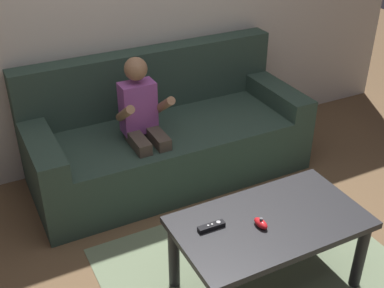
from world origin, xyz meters
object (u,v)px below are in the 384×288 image
(coffee_table, at_px, (269,231))
(nunchuk_red, at_px, (260,223))
(couch, at_px, (166,136))
(person_seated_on_couch, at_px, (144,122))
(game_remote_black_near_edge, at_px, (211,227))

(coffee_table, height_order, nunchuk_red, nunchuk_red)
(couch, distance_m, nunchuk_red, 1.30)
(couch, distance_m, coffee_table, 1.27)
(couch, bearing_deg, coffee_table, -89.58)
(person_seated_on_couch, bearing_deg, nunchuk_red, -81.49)
(couch, xyz_separation_m, game_remote_black_near_edge, (-0.29, -1.19, 0.17))
(coffee_table, relative_size, nunchuk_red, 10.36)
(person_seated_on_couch, xyz_separation_m, coffee_table, (0.24, -1.09, -0.17))
(game_remote_black_near_edge, xyz_separation_m, nunchuk_red, (0.22, -0.09, 0.01))
(coffee_table, relative_size, game_remote_black_near_edge, 6.91)
(couch, xyz_separation_m, coffee_table, (0.01, -1.27, 0.09))
(coffee_table, distance_m, nunchuk_red, 0.12)
(game_remote_black_near_edge, distance_m, nunchuk_red, 0.24)
(person_seated_on_couch, relative_size, game_remote_black_near_edge, 6.78)
(couch, relative_size, nunchuk_red, 20.52)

